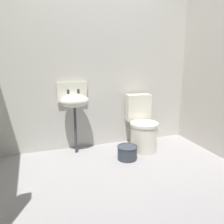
% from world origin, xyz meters
% --- Properties ---
extents(ground_plane, '(3.38, 2.45, 0.08)m').
position_xyz_m(ground_plane, '(0.00, 0.00, -0.04)').
color(ground_plane, gray).
extents(wall_back, '(3.38, 0.10, 2.34)m').
position_xyz_m(wall_back, '(0.00, 1.07, 1.17)').
color(wall_back, beige).
rests_on(wall_back, ground).
extents(toilet_near_wall, '(0.46, 0.64, 0.78)m').
position_xyz_m(toilet_near_wall, '(0.61, 0.67, 0.32)').
color(toilet_near_wall, silver).
rests_on(toilet_near_wall, ground).
extents(sink, '(0.42, 0.34, 0.99)m').
position_xyz_m(sink, '(-0.34, 0.86, 0.75)').
color(sink, '#333A45').
rests_on(sink, ground).
extents(bucket, '(0.27, 0.27, 0.19)m').
position_xyz_m(bucket, '(0.26, 0.39, 0.10)').
color(bucket, '#333A45').
rests_on(bucket, ground).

